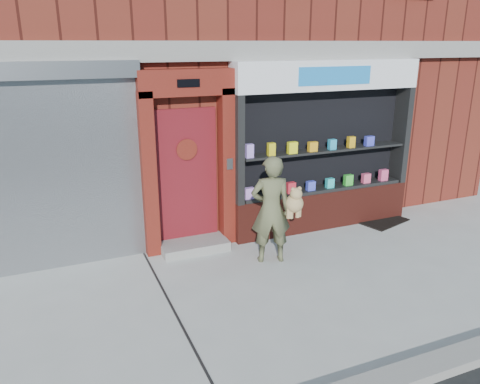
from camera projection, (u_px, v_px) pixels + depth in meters
ground at (282, 288)px, 6.53m from camera, size 80.00×80.00×0.00m
curb at (384, 383)px, 4.62m from camera, size 60.00×0.30×0.12m
building at (163, 9)px, 10.56m from camera, size 12.00×8.16×8.00m
shutter_bay at (33, 158)px, 6.58m from camera, size 3.10×0.30×3.04m
red_door_bay at (188, 162)px, 7.44m from camera, size 1.52×0.58×2.90m
pharmacy_bay at (324, 154)px, 8.35m from camera, size 3.50×0.41×3.00m
woman at (273, 209)px, 7.12m from camera, size 0.85×0.56×1.69m
doormat at (381, 220)px, 8.98m from camera, size 1.07×0.88×0.02m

